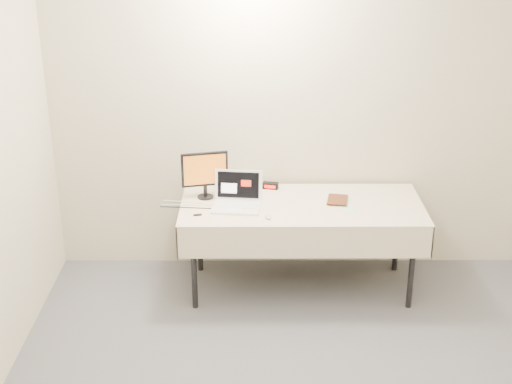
{
  "coord_description": "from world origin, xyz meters",
  "views": [
    {
      "loc": [
        -0.37,
        -2.96,
        2.95
      ],
      "look_at": [
        -0.35,
        1.99,
        0.86
      ],
      "focal_mm": 50.0,
      "sensor_mm": 36.0,
      "label": 1
    }
  ],
  "objects_px": {
    "laptop": "(237,198)",
    "monitor": "(205,171)",
    "book": "(328,188)",
    "table": "(302,211)"
  },
  "relations": [
    {
      "from": "table",
      "to": "laptop",
      "type": "bearing_deg",
      "value": -176.57
    },
    {
      "from": "book",
      "to": "laptop",
      "type": "bearing_deg",
      "value": -162.13
    },
    {
      "from": "monitor",
      "to": "book",
      "type": "height_order",
      "value": "monitor"
    },
    {
      "from": "laptop",
      "to": "monitor",
      "type": "height_order",
      "value": "monitor"
    },
    {
      "from": "book",
      "to": "table",
      "type": "bearing_deg",
      "value": -152.81
    },
    {
      "from": "monitor",
      "to": "table",
      "type": "bearing_deg",
      "value": -21.89
    },
    {
      "from": "laptop",
      "to": "book",
      "type": "relative_size",
      "value": 1.91
    },
    {
      "from": "table",
      "to": "laptop",
      "type": "xyz_separation_m",
      "value": [
        -0.5,
        -0.03,
        0.12
      ]
    },
    {
      "from": "table",
      "to": "monitor",
      "type": "height_order",
      "value": "monitor"
    },
    {
      "from": "table",
      "to": "monitor",
      "type": "xyz_separation_m",
      "value": [
        -0.75,
        0.13,
        0.28
      ]
    }
  ]
}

